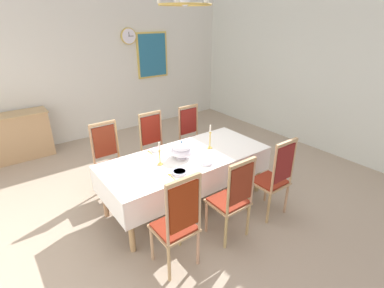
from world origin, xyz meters
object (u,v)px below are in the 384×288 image
chair_south_a (178,222)px  bowl_near_left (180,172)px  soup_tureen (182,150)px  mounted_clock (128,36)px  chair_south_b (232,198)px  chair_north_b (155,146)px  framed_painting (152,55)px  chair_north_a (110,159)px  candlestick_west (160,156)px  bowl_far_left (208,163)px  dining_table (186,161)px  chair_south_c (274,177)px  spoon_secondary (149,152)px  chair_north_c (193,136)px  chandelier (185,3)px  bowl_near_right (156,150)px  spoon_primary (170,175)px  sideboard (10,138)px  candlestick_east (210,139)px

chair_south_a → bowl_near_left: 0.74m
soup_tureen → mounted_clock: size_ratio=0.88×
chair_south_b → chair_north_b: 1.83m
chair_south_b → framed_painting: bearing=71.8°
chair_north_a → candlestick_west: bearing=110.8°
bowl_far_left → dining_table: bearing=103.2°
chair_south_c → candlestick_west: size_ratio=3.63×
chair_south_c → soup_tureen: 1.30m
dining_table → spoon_secondary: bearing=130.0°
chair_north_c → framed_painting: 2.80m
chair_south_b → chandelier: bearing=91.2°
chair_south_a → bowl_near_right: chair_south_a is taller
chair_south_a → chair_north_a: bearing=90.0°
spoon_primary → sideboard: 3.75m
chair_south_a → candlestick_west: size_ratio=3.72×
soup_tureen → framed_painting: 3.81m
chair_north_b → candlestick_west: (-0.45, -0.92, 0.32)m
chair_north_b → soup_tureen: chair_north_b is taller
spoon_primary → bowl_near_right: bearing=78.8°
chair_north_c → spoon_primary: bearing=44.4°
chair_north_a → chair_south_c: (1.57, -1.83, 0.01)m
chair_south_a → spoon_secondary: bearing=72.7°
chair_north_c → chandelier: size_ratio=1.70×
chair_south_a → framed_painting: (2.21, 4.32, 1.10)m
dining_table → sideboard: bearing=120.7°
soup_tureen → candlestick_east: bearing=0.0°
chair_south_b → sideboard: 4.48m
chair_north_c → candlestick_east: bearing=68.3°
candlestick_west → chair_south_b: bearing=-64.0°
soup_tureen → bowl_far_left: size_ratio=2.01×
chair_south_a → framed_painting: size_ratio=1.14×
chair_north_a → spoon_primary: bearing=103.7°
chair_north_a → bowl_near_right: size_ratio=7.49×
candlestick_east → sideboard: bearing=126.1°
chair_north_c → spoon_primary: 1.78m
chair_north_b → bowl_near_right: 0.62m
chair_north_a → bowl_far_left: (0.86, -1.28, 0.22)m
dining_table → candlestick_west: candlestick_west is taller
sideboard → chair_south_c: bearing=123.2°
bowl_far_left → sideboard: 4.03m
dining_table → chair_north_c: size_ratio=2.12×
candlestick_east → chandelier: size_ratio=0.56×
bowl_near_right → framed_painting: bearing=60.6°
chair_north_a → bowl_near_left: bearing=108.4°
chair_south_a → bowl_far_left: chair_south_a is taller
spoon_secondary → framed_painting: (1.79, 2.97, 0.91)m
chair_south_a → sideboard: bearing=105.0°
chair_south_c → spoon_secondary: bearing=130.5°
dining_table → mounted_clock: mounted_clock is taller
sideboard → chandelier: chandelier is taller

